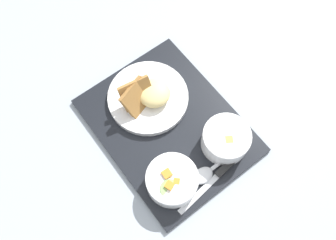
% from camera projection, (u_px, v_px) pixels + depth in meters
% --- Properties ---
extents(ground_plane, '(4.00, 4.00, 0.00)m').
position_uv_depth(ground_plane, '(168.00, 126.00, 0.93)').
color(ground_plane, '#99A3AD').
extents(serving_tray, '(0.43, 0.35, 0.01)m').
position_uv_depth(serving_tray, '(168.00, 125.00, 0.92)').
color(serving_tray, black).
rests_on(serving_tray, ground_plane).
extents(bowl_salad, '(0.12, 0.12, 0.06)m').
position_uv_depth(bowl_salad, '(172.00, 180.00, 0.83)').
color(bowl_salad, white).
rests_on(bowl_salad, serving_tray).
extents(bowl_soup, '(0.12, 0.12, 0.06)m').
position_uv_depth(bowl_soup, '(226.00, 139.00, 0.86)').
color(bowl_soup, white).
rests_on(bowl_soup, serving_tray).
extents(plate_main, '(0.21, 0.21, 0.08)m').
position_uv_depth(plate_main, '(148.00, 96.00, 0.92)').
color(plate_main, white).
rests_on(plate_main, serving_tray).
extents(knife, '(0.03, 0.20, 0.02)m').
position_uv_depth(knife, '(221.00, 172.00, 0.86)').
color(knife, silver).
rests_on(knife, serving_tray).
extents(spoon, '(0.04, 0.15, 0.01)m').
position_uv_depth(spoon, '(209.00, 171.00, 0.86)').
color(spoon, silver).
rests_on(spoon, serving_tray).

